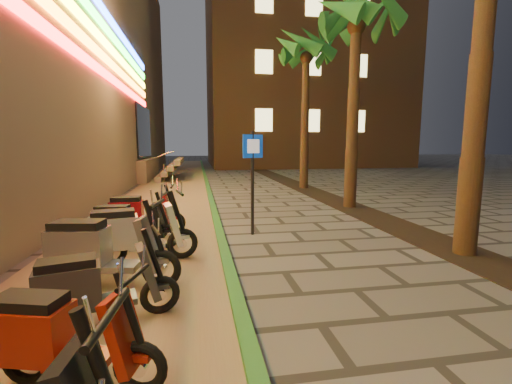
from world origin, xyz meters
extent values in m
plane|color=#474442|center=(0.00, 0.00, 0.00)|extent=(120.00, 120.00, 0.00)
cube|color=#8C7251|center=(-2.60, 10.00, 0.01)|extent=(3.40, 60.00, 0.01)
cube|color=#2C6F29|center=(-0.90, 10.00, 0.05)|extent=(0.18, 60.00, 0.10)
cube|color=black|center=(3.60, 5.00, 0.01)|extent=(1.20, 40.00, 0.02)
cube|color=black|center=(-4.45, 18.00, 2.80)|extent=(0.08, 5.00, 3.00)
cube|color=gray|center=(-6.50, 18.00, 0.60)|extent=(5.00, 6.00, 1.20)
cube|color=#FF1414|center=(-4.45, 6.00, 4.50)|extent=(0.06, 26.00, 0.28)
cube|color=orange|center=(-4.45, 6.00, 5.05)|extent=(0.06, 26.00, 0.28)
cube|color=gray|center=(-3.50, 18.00, 0.15)|extent=(0.35, 5.00, 0.30)
cube|color=gray|center=(-3.15, 18.00, 0.45)|extent=(0.35, 5.00, 0.30)
cube|color=gray|center=(-2.80, 18.00, 0.75)|extent=(0.35, 5.00, 0.30)
cube|color=gray|center=(-2.45, 18.00, 1.05)|extent=(0.35, 5.00, 0.30)
cylinder|color=silver|center=(-3.90, 16.00, 1.25)|extent=(2.09, 0.06, 0.81)
cylinder|color=silver|center=(-3.90, 20.00, 1.25)|extent=(2.09, 0.06, 0.81)
cube|color=brown|center=(9.00, 32.00, 12.50)|extent=(18.00, 16.00, 25.00)
cube|color=#EAD981|center=(4.00, 23.97, 4.00)|extent=(1.40, 0.06, 1.80)
cube|color=#EAD981|center=(8.00, 23.97, 4.00)|extent=(1.40, 0.06, 1.80)
cube|color=#EAD981|center=(12.00, 23.97, 4.00)|extent=(1.40, 0.06, 1.80)
cube|color=#EAD981|center=(4.00, 23.97, 8.50)|extent=(1.40, 0.06, 1.80)
cube|color=#EAD981|center=(8.00, 23.97, 8.50)|extent=(1.40, 0.06, 1.80)
cube|color=#EAD981|center=(12.00, 23.97, 8.50)|extent=(1.40, 0.06, 1.80)
cube|color=#EAD981|center=(4.00, 23.97, 13.00)|extent=(1.40, 0.06, 1.80)
cube|color=#EAD981|center=(8.00, 23.97, 13.00)|extent=(1.40, 0.06, 1.80)
cube|color=#EAD981|center=(12.00, 23.97, 13.00)|extent=(1.40, 0.06, 1.80)
cylinder|color=#472D19|center=(3.60, 2.00, 2.73)|extent=(0.40, 0.40, 5.45)
cylinder|color=#472D19|center=(3.60, 7.00, 2.85)|extent=(0.40, 0.40, 5.70)
sphere|color=#472D19|center=(3.60, 7.00, 5.70)|extent=(0.56, 0.56, 0.56)
cone|color=#1C531A|center=(4.49, 7.00, 6.15)|extent=(0.60, 1.93, 1.52)
cone|color=#1C531A|center=(4.28, 7.57, 6.15)|extent=(1.70, 1.86, 1.52)
cone|color=#1C531A|center=(3.75, 7.87, 6.15)|extent=(2.00, 0.93, 1.52)
cone|color=#1C531A|center=(3.16, 7.77, 6.15)|extent=(1.97, 1.48, 1.52)
cone|color=#1C531A|center=(2.77, 7.30, 6.15)|extent=(1.22, 2.02, 1.52)
cone|color=#1C531A|center=(2.77, 6.70, 6.15)|extent=(1.22, 2.02, 1.52)
cone|color=#1C531A|center=(4.28, 6.43, 6.15)|extent=(1.70, 1.86, 1.52)
cylinder|color=#472D19|center=(3.60, 12.00, 2.98)|extent=(0.40, 0.40, 5.95)
sphere|color=#472D19|center=(3.60, 12.00, 5.95)|extent=(0.56, 0.56, 0.56)
cone|color=#1C531A|center=(4.49, 12.00, 6.40)|extent=(0.60, 1.93, 1.52)
cone|color=#1C531A|center=(4.28, 12.57, 6.40)|extent=(1.70, 1.86, 1.52)
cone|color=#1C531A|center=(3.75, 12.87, 6.40)|extent=(2.00, 0.93, 1.52)
cone|color=#1C531A|center=(3.16, 12.77, 6.40)|extent=(1.97, 1.48, 1.52)
cone|color=#1C531A|center=(2.77, 12.30, 6.40)|extent=(1.22, 2.02, 1.52)
cone|color=#1C531A|center=(2.77, 11.70, 6.40)|extent=(1.22, 2.02, 1.52)
cone|color=#1C531A|center=(3.16, 11.23, 6.40)|extent=(1.97, 1.48, 1.52)
cone|color=#1C531A|center=(3.75, 11.13, 6.40)|extent=(2.00, 0.93, 1.52)
cone|color=#1C531A|center=(4.28, 11.43, 6.40)|extent=(1.70, 1.86, 1.52)
cylinder|color=black|center=(-0.15, 4.10, 1.18)|extent=(0.08, 0.08, 2.36)
cube|color=#0D3EAD|center=(-0.14, 4.08, 2.03)|extent=(0.49, 0.23, 0.52)
cube|color=white|center=(-0.13, 4.05, 2.03)|extent=(0.28, 0.14, 0.30)
cylinder|color=black|center=(-1.90, -1.74, 0.85)|extent=(0.30, 0.10, 0.78)
cylinder|color=black|center=(-1.84, -1.74, 1.19)|extent=(0.10, 0.62, 0.05)
torus|color=black|center=(-2.86, -0.51, 0.24)|extent=(0.48, 0.21, 0.47)
cylinder|color=silver|center=(-2.86, -0.51, 0.24)|extent=(0.15, 0.12, 0.13)
torus|color=black|center=(-1.88, -0.79, 0.24)|extent=(0.48, 0.21, 0.47)
cylinder|color=silver|center=(-1.88, -0.79, 0.24)|extent=(0.15, 0.12, 0.13)
cube|color=maroon|center=(-2.38, -0.65, 0.27)|extent=(0.56, 0.43, 0.07)
cube|color=maroon|center=(-2.79, -0.53, 0.50)|extent=(0.71, 0.50, 0.45)
cube|color=black|center=(-2.79, -0.53, 0.76)|extent=(0.62, 0.43, 0.11)
cube|color=maroon|center=(-2.00, -0.75, 0.55)|extent=(0.33, 0.42, 0.64)
cylinder|color=black|center=(-1.94, -0.77, 0.73)|extent=(0.26, 0.13, 0.67)
cylinder|color=black|center=(-1.89, -0.78, 1.02)|extent=(0.18, 0.52, 0.04)
cube|color=maroon|center=(-1.88, -0.79, 0.35)|extent=(0.23, 0.18, 0.05)
torus|color=black|center=(-2.87, 0.32, 0.24)|extent=(0.49, 0.22, 0.49)
cylinder|color=silver|center=(-2.87, 0.32, 0.24)|extent=(0.15, 0.12, 0.13)
torus|color=black|center=(-1.86, 0.60, 0.24)|extent=(0.49, 0.22, 0.49)
cylinder|color=silver|center=(-1.86, 0.60, 0.24)|extent=(0.15, 0.12, 0.13)
cube|color=#292D2F|center=(-2.37, 0.46, 0.28)|extent=(0.58, 0.44, 0.07)
cube|color=#292D2F|center=(-2.79, 0.34, 0.51)|extent=(0.72, 0.51, 0.47)
cube|color=black|center=(-2.79, 0.34, 0.78)|extent=(0.64, 0.44, 0.11)
cube|color=#292D2F|center=(-1.98, 0.56, 0.56)|extent=(0.34, 0.43, 0.66)
cylinder|color=black|center=(-1.92, 0.58, 0.75)|extent=(0.26, 0.13, 0.69)
cylinder|color=black|center=(-1.87, 0.59, 1.05)|extent=(0.18, 0.53, 0.04)
cube|color=#292D2F|center=(-1.86, 0.60, 0.36)|extent=(0.23, 0.18, 0.06)
torus|color=black|center=(-3.15, 1.57, 0.29)|extent=(0.59, 0.20, 0.58)
cylinder|color=silver|center=(-3.15, 1.57, 0.29)|extent=(0.17, 0.13, 0.16)
torus|color=black|center=(-1.92, 1.37, 0.29)|extent=(0.59, 0.20, 0.58)
cylinder|color=silver|center=(-1.92, 1.37, 0.29)|extent=(0.17, 0.13, 0.16)
cube|color=gray|center=(-2.54, 1.47, 0.33)|extent=(0.66, 0.47, 0.09)
cube|color=gray|center=(-3.06, 1.56, 0.61)|extent=(0.84, 0.54, 0.56)
cube|color=black|center=(-3.06, 1.56, 0.94)|extent=(0.74, 0.46, 0.13)
cube|color=gray|center=(-2.07, 1.40, 0.67)|extent=(0.36, 0.49, 0.78)
cylinder|color=black|center=(-1.99, 1.39, 0.89)|extent=(0.31, 0.13, 0.82)
cylinder|color=black|center=(-1.94, 1.38, 1.25)|extent=(0.15, 0.65, 0.05)
cube|color=gray|center=(-1.92, 1.37, 0.42)|extent=(0.27, 0.19, 0.07)
torus|color=black|center=(-2.86, 2.39, 0.28)|extent=(0.58, 0.22, 0.57)
cylinder|color=silver|center=(-2.86, 2.39, 0.28)|extent=(0.17, 0.14, 0.15)
torus|color=black|center=(-1.67, 2.64, 0.28)|extent=(0.58, 0.22, 0.57)
cylinder|color=silver|center=(-1.67, 2.64, 0.28)|extent=(0.17, 0.14, 0.15)
cube|color=silver|center=(-2.28, 2.51, 0.33)|extent=(0.66, 0.49, 0.09)
cube|color=silver|center=(-2.78, 2.41, 0.60)|extent=(0.83, 0.56, 0.54)
cube|color=black|center=(-2.78, 2.41, 0.91)|extent=(0.73, 0.48, 0.13)
cube|color=silver|center=(-1.82, 2.61, 0.65)|extent=(0.37, 0.49, 0.77)
cylinder|color=black|center=(-1.74, 2.63, 0.87)|extent=(0.31, 0.14, 0.81)
cylinder|color=black|center=(-1.69, 2.64, 1.22)|extent=(0.18, 0.63, 0.05)
cube|color=silver|center=(-1.67, 2.64, 0.41)|extent=(0.27, 0.20, 0.07)
torus|color=black|center=(-3.10, 3.44, 0.26)|extent=(0.52, 0.15, 0.51)
cylinder|color=silver|center=(-3.10, 3.44, 0.26)|extent=(0.15, 0.11, 0.14)
torus|color=black|center=(-2.01, 3.33, 0.26)|extent=(0.52, 0.15, 0.51)
cylinder|color=silver|center=(-2.01, 3.33, 0.26)|extent=(0.15, 0.11, 0.14)
cube|color=black|center=(-2.56, 3.38, 0.30)|extent=(0.57, 0.39, 0.08)
cube|color=black|center=(-3.02, 3.43, 0.54)|extent=(0.72, 0.44, 0.49)
cube|color=black|center=(-3.02, 3.43, 0.83)|extent=(0.64, 0.37, 0.12)
cube|color=black|center=(-2.14, 3.34, 0.59)|extent=(0.30, 0.42, 0.69)
cylinder|color=black|center=(-2.07, 3.34, 0.79)|extent=(0.27, 0.09, 0.73)
cylinder|color=black|center=(-2.03, 3.33, 1.10)|extent=(0.10, 0.57, 0.04)
cube|color=black|center=(-2.01, 3.33, 0.37)|extent=(0.23, 0.16, 0.06)
torus|color=black|center=(-3.05, 4.47, 0.26)|extent=(0.52, 0.10, 0.52)
cylinder|color=silver|center=(-3.05, 4.47, 0.26)|extent=(0.14, 0.10, 0.14)
torus|color=black|center=(-1.93, 4.46, 0.26)|extent=(0.52, 0.10, 0.52)
cylinder|color=silver|center=(-1.93, 4.46, 0.26)|extent=(0.14, 0.10, 0.14)
cube|color=maroon|center=(-2.50, 4.46, 0.30)|extent=(0.55, 0.35, 0.08)
cube|color=maroon|center=(-2.97, 4.47, 0.55)|extent=(0.70, 0.39, 0.50)
cube|color=black|center=(-2.97, 4.47, 0.84)|extent=(0.62, 0.33, 0.12)
cube|color=maroon|center=(-2.07, 4.46, 0.60)|extent=(0.27, 0.40, 0.70)
cylinder|color=black|center=(-2.00, 4.46, 0.80)|extent=(0.28, 0.07, 0.74)
cylinder|color=black|center=(-1.95, 4.46, 1.12)|extent=(0.05, 0.58, 0.04)
cube|color=maroon|center=(-1.93, 4.46, 0.38)|extent=(0.22, 0.14, 0.06)
camera|label=1|loc=(-1.37, -3.52, 2.07)|focal=24.00mm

